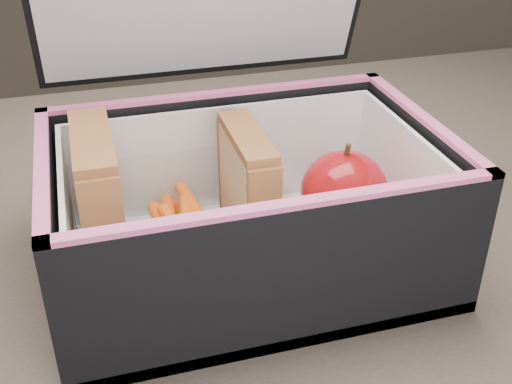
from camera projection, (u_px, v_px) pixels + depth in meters
kitchen_table at (278, 310)px, 0.62m from camera, size 1.20×0.80×0.75m
lunch_bag at (246, 197)px, 0.50m from camera, size 0.30×0.26×0.29m
plastic_tub at (178, 222)px, 0.50m from camera, size 0.16×0.11×0.07m
sandwich_left at (100, 204)px, 0.48m from camera, size 0.03×0.10×0.11m
sandwich_right at (248, 190)px, 0.51m from camera, size 0.02×0.09×0.10m
carrot_sticks at (185, 235)px, 0.51m from camera, size 0.05×0.14×0.03m
paper_napkin at (342, 229)px, 0.54m from camera, size 0.09×0.09×0.01m
red_apple at (344, 191)px, 0.53m from camera, size 0.08×0.08×0.08m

